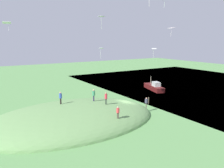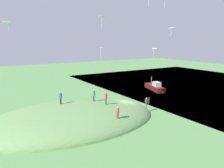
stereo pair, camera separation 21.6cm
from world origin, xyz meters
name	(u,v)px [view 1 (the left image)]	position (x,y,z in m)	size (l,w,h in m)	color
ground_plane	(127,111)	(0.00, 0.00, 0.00)	(160.00, 160.00, 0.00)	#5D9451
grass_hill	(72,121)	(9.56, -0.13, 0.00)	(25.60, 16.65, 4.65)	#6A9558
boat_on_lake	(154,87)	(-14.40, -9.49, 0.69)	(3.81, 7.37, 2.83)	#521615
person_walking_path	(60,96)	(10.56, -1.73, 3.43)	(0.57, 0.57, 1.82)	black
person_with_child	(94,94)	(5.61, -0.94, 3.34)	(0.51, 0.51, 1.82)	#2B2448
person_watching_kites	(118,111)	(5.63, 5.85, 2.45)	(0.56, 0.56, 1.59)	#40382F
person_near_shore	(106,97)	(4.81, 1.41, 3.26)	(0.53, 0.53, 1.80)	#2E3A2E
person_on_hilltop	(146,102)	(-2.22, 2.17, 1.71)	(0.68, 0.68, 1.73)	#514A41
kite_0	(102,17)	(2.61, -3.60, 14.99)	(1.30, 1.11, 2.05)	white
kite_2	(154,49)	(-7.78, -2.62, 9.72)	(1.03, 0.91, 1.76)	white
kite_3	(101,49)	(2.08, -4.80, 9.82)	(0.76, 0.79, 1.82)	white
kite_4	(172,28)	(-8.04, 1.26, 13.34)	(0.96, 1.27, 1.47)	white
kite_8	(7,23)	(16.18, -6.96, 13.79)	(1.23, 0.94, 1.28)	white
kite_10	(163,0)	(-4.79, 2.33, 17.44)	(1.11, 0.94, 1.34)	white
mooring_post	(149,101)	(-5.58, -1.15, 0.64)	(0.14, 0.14, 1.27)	brown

